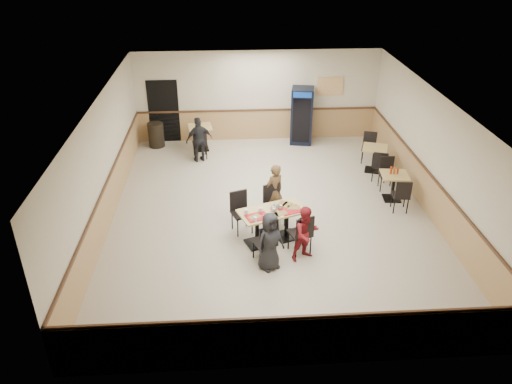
{
  "coord_description": "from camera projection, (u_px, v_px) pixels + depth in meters",
  "views": [
    {
      "loc": [
        -1.06,
        -10.91,
        6.53
      ],
      "look_at": [
        -0.4,
        -0.5,
        0.89
      ],
      "focal_mm": 35.0,
      "sensor_mm": 36.0,
      "label": 1
    }
  ],
  "objects": [
    {
      "name": "lone_diner",
      "position": [
        199.0,
        140.0,
        15.2
      ],
      "size": [
        0.9,
        0.62,
        1.41
      ],
      "primitive_type": "imported",
      "rotation": [
        0.0,
        0.0,
        3.51
      ],
      "color": "black",
      "rests_on": "ground"
    },
    {
      "name": "condiment_caddy",
      "position": [
        394.0,
        171.0,
        13.03
      ],
      "size": [
        0.23,
        0.06,
        0.2
      ],
      "color": "#A92D0C",
      "rests_on": "side_table_near"
    },
    {
      "name": "back_table_chair_lone",
      "position": [
        200.0,
        142.0,
        15.53
      ],
      "size": [
        0.52,
        0.52,
        1.0
      ],
      "primitive_type": null,
      "rotation": [
        0.0,
        0.0,
        3.27
      ],
      "color": "black",
      "rests_on": "ground"
    },
    {
      "name": "tabletop_clutter",
      "position": [
        273.0,
        211.0,
        11.17
      ],
      "size": [
        1.35,
        0.95,
        0.12
      ],
      "rotation": [
        0.0,
        0.0,
        0.35
      ],
      "color": "#AC0B12",
      "rests_on": "main_table"
    },
    {
      "name": "side_table_near",
      "position": [
        394.0,
        183.0,
        13.14
      ],
      "size": [
        0.75,
        0.75,
        0.74
      ],
      "rotation": [
        0.0,
        0.0,
        -0.1
      ],
      "color": "black",
      "rests_on": "ground"
    },
    {
      "name": "side_table_far_chair_north",
      "position": [
        369.0,
        148.0,
        15.22
      ],
      "size": [
        0.56,
        0.56,
        0.95
      ],
      "primitive_type": null,
      "rotation": [
        0.0,
        0.0,
        -0.33
      ],
      "color": "black",
      "rests_on": "ground"
    },
    {
      "name": "back_table",
      "position": [
        200.0,
        134.0,
        16.07
      ],
      "size": [
        0.83,
        0.83,
        0.79
      ],
      "rotation": [
        0.0,
        0.0,
        0.13
      ],
      "color": "black",
      "rests_on": "ground"
    },
    {
      "name": "diner_woman_right",
      "position": [
        306.0,
        233.0,
        10.73
      ],
      "size": [
        0.77,
        0.7,
        1.27
      ],
      "primitive_type": "imported",
      "rotation": [
        0.0,
        0.0,
        0.45
      ],
      "color": "maroon",
      "rests_on": "ground"
    },
    {
      "name": "side_table_far",
      "position": [
        374.0,
        155.0,
        14.68
      ],
      "size": [
        0.89,
        0.89,
        0.75
      ],
      "rotation": [
        0.0,
        0.0,
        -0.33
      ],
      "color": "black",
      "rests_on": "ground"
    },
    {
      "name": "ground",
      "position": [
        270.0,
        213.0,
        12.74
      ],
      "size": [
        10.0,
        10.0,
        0.0
      ],
      "primitive_type": "plane",
      "color": "beige",
      "rests_on": "ground"
    },
    {
      "name": "main_table",
      "position": [
        272.0,
        221.0,
        11.39
      ],
      "size": [
        1.67,
        1.22,
        0.81
      ],
      "rotation": [
        0.0,
        0.0,
        0.35
      ],
      "color": "black",
      "rests_on": "ground"
    },
    {
      "name": "room_shell",
      "position": [
        322.0,
        150.0,
        14.8
      ],
      "size": [
        10.0,
        10.0,
        10.0
      ],
      "color": "silver",
      "rests_on": "ground"
    },
    {
      "name": "side_table_far_chair_south",
      "position": [
        380.0,
        165.0,
        14.16
      ],
      "size": [
        0.56,
        0.56,
        0.95
      ],
      "primitive_type": null,
      "rotation": [
        0.0,
        0.0,
        2.81
      ],
      "color": "black",
      "rests_on": "ground"
    },
    {
      "name": "diner_woman_left",
      "position": [
        270.0,
        241.0,
        10.42
      ],
      "size": [
        0.77,
        0.69,
        1.33
      ],
      "primitive_type": "imported",
      "rotation": [
        0.0,
        0.0,
        0.54
      ],
      "color": "black",
      "rests_on": "ground"
    },
    {
      "name": "diner_man_opposite",
      "position": [
        274.0,
        192.0,
        12.2
      ],
      "size": [
        0.63,
        0.58,
        1.46
      ],
      "primitive_type": "imported",
      "rotation": [
        0.0,
        0.0,
        3.72
      ],
      "color": "brown",
      "rests_on": "ground"
    },
    {
      "name": "main_chairs",
      "position": [
        270.0,
        222.0,
        11.38
      ],
      "size": [
        1.85,
        2.11,
        1.02
      ],
      "rotation": [
        0.0,
        0.0,
        0.35
      ],
      "color": "black",
      "rests_on": "ground"
    },
    {
      "name": "trash_bin",
      "position": [
        156.0,
        135.0,
        16.36
      ],
      "size": [
        0.51,
        0.51,
        0.8
      ],
      "primitive_type": "cylinder",
      "color": "black",
      "rests_on": "ground"
    },
    {
      "name": "pepsi_cooler",
      "position": [
        302.0,
        116.0,
        16.41
      ],
      "size": [
        0.82,
        0.82,
        1.87
      ],
      "rotation": [
        0.0,
        0.0,
        -0.18
      ],
      "color": "black",
      "rests_on": "ground"
    },
    {
      "name": "side_table_near_chair_north",
      "position": [
        387.0,
        174.0,
        13.67
      ],
      "size": [
        0.47,
        0.47,
        0.93
      ],
      "primitive_type": null,
      "rotation": [
        0.0,
        0.0,
        -0.1
      ],
      "color": "black",
      "rests_on": "ground"
    },
    {
      "name": "side_table_near_chair_south",
      "position": [
        401.0,
        194.0,
        12.64
      ],
      "size": [
        0.47,
        0.47,
        0.93
      ],
      "primitive_type": null,
      "rotation": [
        0.0,
        0.0,
        3.04
      ],
      "color": "black",
      "rests_on": "ground"
    }
  ]
}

